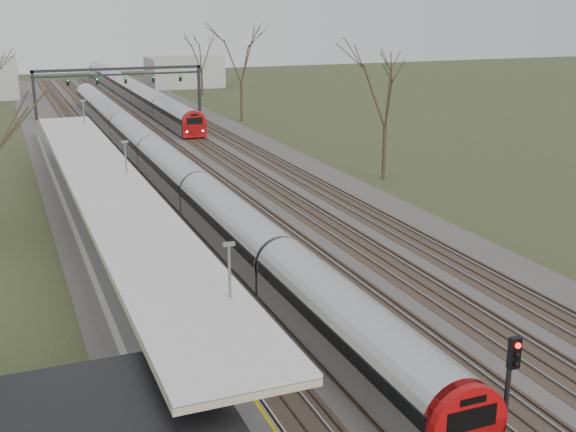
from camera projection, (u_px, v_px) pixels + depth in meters
name	position (u px, v px, depth m)	size (l,w,h in m)	color
track_bed	(178.00, 161.00, 64.85)	(24.00, 160.00, 0.22)	#474442
platform	(99.00, 219.00, 45.81)	(3.50, 69.00, 1.00)	#9E9B93
canopy	(106.00, 182.00, 40.83)	(4.10, 50.00, 3.11)	slate
signal_gantry	(119.00, 77.00, 90.17)	(21.00, 0.59, 6.08)	black
tree_east_far	(387.00, 89.00, 56.18)	(5.00, 5.00, 10.30)	#2D231C
train_near	(153.00, 154.00, 61.05)	(2.62, 90.21, 3.05)	#A9ACB3
train_far	(130.00, 89.00, 108.01)	(2.62, 75.21, 3.05)	#A9ACB3
passenger	(211.00, 385.00, 23.12)	(0.64, 0.42, 1.76)	#30405D
signal_post	(510.00, 378.00, 21.88)	(0.35, 0.45, 4.10)	black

